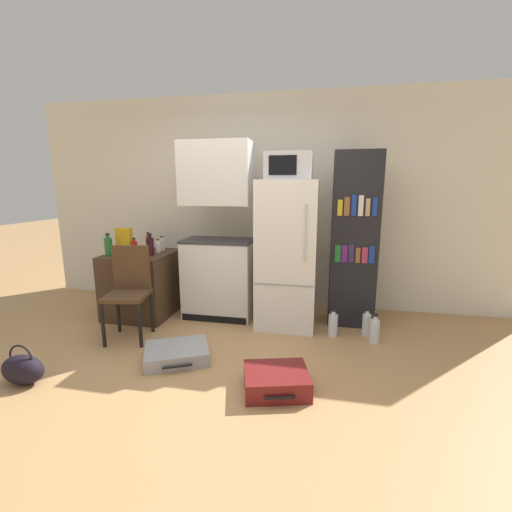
{
  "coord_description": "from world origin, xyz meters",
  "views": [
    {
      "loc": [
        0.9,
        -2.46,
        1.56
      ],
      "look_at": [
        0.23,
        0.85,
        0.87
      ],
      "focal_mm": 24.0,
      "sensor_mm": 36.0,
      "label": 1
    }
  ],
  "objects_px": {
    "suitcase_small_flat": "(177,353)",
    "water_bottle_back": "(374,330)",
    "refrigerator": "(287,254)",
    "water_bottle_front": "(333,324)",
    "bookshelf": "(354,241)",
    "bowl": "(122,254)",
    "side_table": "(142,284)",
    "microwave": "(289,166)",
    "bottle_wine_dark": "(150,246)",
    "suitcase_large_flat": "(276,381)",
    "cereal_box": "(124,241)",
    "bottle_milk_white": "(158,247)",
    "water_bottle_middle": "(366,324)",
    "kitchen_hutch": "(218,239)",
    "bottle_clear_short": "(162,244)",
    "bottle_amber_beer": "(148,241)",
    "bottle_green_tall": "(108,246)",
    "bottle_ketchup_red": "(135,247)",
    "chair": "(130,284)",
    "handbag": "(23,369)"
  },
  "relations": [
    {
      "from": "bottle_milk_white",
      "to": "water_bottle_front",
      "type": "distance_m",
      "value": 2.24
    },
    {
      "from": "cereal_box",
      "to": "chair",
      "type": "height_order",
      "value": "cereal_box"
    },
    {
      "from": "microwave",
      "to": "bottle_wine_dark",
      "type": "xyz_separation_m",
      "value": [
        -1.58,
        -0.15,
        -0.89
      ]
    },
    {
      "from": "refrigerator",
      "to": "bottle_amber_beer",
      "type": "bearing_deg",
      "value": 171.87
    },
    {
      "from": "microwave",
      "to": "handbag",
      "type": "height_order",
      "value": "microwave"
    },
    {
      "from": "side_table",
      "to": "cereal_box",
      "type": "relative_size",
      "value": 2.57
    },
    {
      "from": "suitcase_small_flat",
      "to": "water_bottle_middle",
      "type": "height_order",
      "value": "water_bottle_middle"
    },
    {
      "from": "microwave",
      "to": "bowl",
      "type": "xyz_separation_m",
      "value": [
        -1.86,
        -0.29,
        -0.97
      ]
    },
    {
      "from": "bookshelf",
      "to": "bowl",
      "type": "distance_m",
      "value": 2.62
    },
    {
      "from": "bookshelf",
      "to": "suitcase_small_flat",
      "type": "bearing_deg",
      "value": -142.76
    },
    {
      "from": "refrigerator",
      "to": "microwave",
      "type": "relative_size",
      "value": 3.33
    },
    {
      "from": "kitchen_hutch",
      "to": "bottle_clear_short",
      "type": "xyz_separation_m",
      "value": [
        -0.76,
        0.07,
        -0.1
      ]
    },
    {
      "from": "microwave",
      "to": "bookshelf",
      "type": "height_order",
      "value": "bookshelf"
    },
    {
      "from": "bookshelf",
      "to": "handbag",
      "type": "relative_size",
      "value": 5.35
    },
    {
      "from": "suitcase_small_flat",
      "to": "water_bottle_back",
      "type": "distance_m",
      "value": 1.95
    },
    {
      "from": "bowl",
      "to": "suitcase_large_flat",
      "type": "height_order",
      "value": "bowl"
    },
    {
      "from": "bottle_clear_short",
      "to": "bottle_amber_beer",
      "type": "bearing_deg",
      "value": 156.66
    },
    {
      "from": "bottle_ketchup_red",
      "to": "suitcase_small_flat",
      "type": "height_order",
      "value": "bottle_ketchup_red"
    },
    {
      "from": "bottle_amber_beer",
      "to": "bottle_green_tall",
      "type": "xyz_separation_m",
      "value": [
        -0.22,
        -0.52,
        0.02
      ]
    },
    {
      "from": "kitchen_hutch",
      "to": "bottle_amber_beer",
      "type": "xyz_separation_m",
      "value": [
        -1.0,
        0.18,
        -0.09
      ]
    },
    {
      "from": "cereal_box",
      "to": "water_bottle_middle",
      "type": "xyz_separation_m",
      "value": [
        2.81,
        -0.07,
        -0.8
      ]
    },
    {
      "from": "refrigerator",
      "to": "cereal_box",
      "type": "xyz_separation_m",
      "value": [
        -1.94,
        -0.1,
        0.11
      ]
    },
    {
      "from": "bowl",
      "to": "side_table",
      "type": "bearing_deg",
      "value": 68.27
    },
    {
      "from": "side_table",
      "to": "refrigerator",
      "type": "height_order",
      "value": "refrigerator"
    },
    {
      "from": "bottle_clear_short",
      "to": "cereal_box",
      "type": "height_order",
      "value": "cereal_box"
    },
    {
      "from": "chair",
      "to": "water_bottle_middle",
      "type": "xyz_separation_m",
      "value": [
        2.43,
        0.5,
        -0.44
      ]
    },
    {
      "from": "refrigerator",
      "to": "water_bottle_front",
      "type": "relative_size",
      "value": 5.44
    },
    {
      "from": "side_table",
      "to": "microwave",
      "type": "relative_size",
      "value": 1.58
    },
    {
      "from": "microwave",
      "to": "handbag",
      "type": "distance_m",
      "value": 3.02
    },
    {
      "from": "water_bottle_front",
      "to": "bottle_milk_white",
      "type": "bearing_deg",
      "value": 172.18
    },
    {
      "from": "bookshelf",
      "to": "bottle_green_tall",
      "type": "distance_m",
      "value": 2.8
    },
    {
      "from": "bottle_milk_white",
      "to": "water_bottle_front",
      "type": "xyz_separation_m",
      "value": [
        2.1,
        -0.29,
        -0.71
      ]
    },
    {
      "from": "bottle_clear_short",
      "to": "bowl",
      "type": "distance_m",
      "value": 0.52
    },
    {
      "from": "bottle_ketchup_red",
      "to": "suitcase_small_flat",
      "type": "bearing_deg",
      "value": -45.58
    },
    {
      "from": "bottle_ketchup_red",
      "to": "bottle_wine_dark",
      "type": "bearing_deg",
      "value": -7.19
    },
    {
      "from": "refrigerator",
      "to": "suitcase_small_flat",
      "type": "height_order",
      "value": "refrigerator"
    },
    {
      "from": "kitchen_hutch",
      "to": "cereal_box",
      "type": "height_order",
      "value": "kitchen_hutch"
    },
    {
      "from": "water_bottle_front",
      "to": "bottle_wine_dark",
      "type": "bearing_deg",
      "value": 177.35
    },
    {
      "from": "suitcase_small_flat",
      "to": "water_bottle_front",
      "type": "height_order",
      "value": "water_bottle_front"
    },
    {
      "from": "bottle_milk_white",
      "to": "chair",
      "type": "distance_m",
      "value": 0.75
    },
    {
      "from": "bottle_milk_white",
      "to": "cereal_box",
      "type": "height_order",
      "value": "cereal_box"
    },
    {
      "from": "bottle_wine_dark",
      "to": "suitcase_large_flat",
      "type": "height_order",
      "value": "bottle_wine_dark"
    },
    {
      "from": "bookshelf",
      "to": "bowl",
      "type": "relative_size",
      "value": 11.15
    },
    {
      "from": "chair",
      "to": "water_bottle_front",
      "type": "distance_m",
      "value": 2.17
    },
    {
      "from": "side_table",
      "to": "chair",
      "type": "bearing_deg",
      "value": -71.05
    },
    {
      "from": "bottle_amber_beer",
      "to": "water_bottle_front",
      "type": "relative_size",
      "value": 0.71
    },
    {
      "from": "refrigerator",
      "to": "bottle_amber_beer",
      "type": "distance_m",
      "value": 1.85
    },
    {
      "from": "bookshelf",
      "to": "suitcase_small_flat",
      "type": "relative_size",
      "value": 2.79
    },
    {
      "from": "cereal_box",
      "to": "suitcase_large_flat",
      "type": "distance_m",
      "value": 2.52
    },
    {
      "from": "microwave",
      "to": "water_bottle_front",
      "type": "xyz_separation_m",
      "value": [
        0.52,
        -0.25,
        -1.64
      ]
    }
  ]
}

